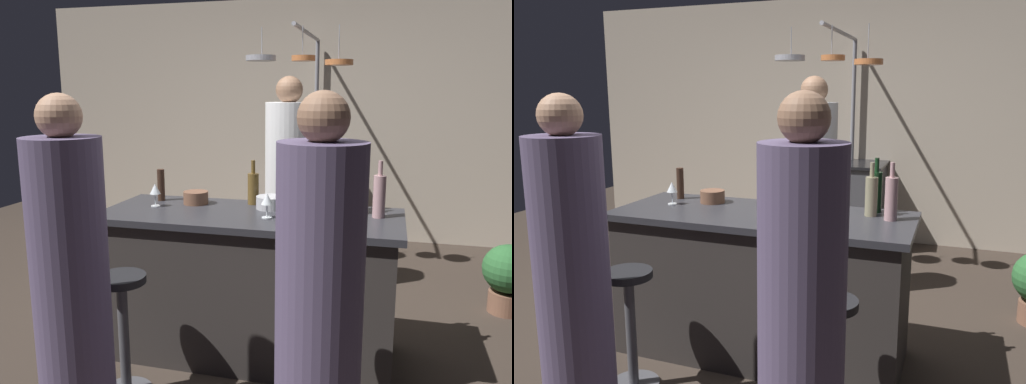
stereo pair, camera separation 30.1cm
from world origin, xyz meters
The scene contains 21 objects.
ground_plane centered at (0.00, 0.00, 0.00)m, with size 9.00×9.00×0.00m, color #382D26.
back_wall centered at (0.00, 2.85, 1.30)m, with size 6.40×0.16×2.60m, color #BCAD99.
kitchen_island centered at (0.00, 0.00, 0.45)m, with size 1.80×0.72×0.90m.
stove_range centered at (0.00, 2.45, 0.45)m, with size 0.80×0.64×0.89m.
chef centered at (0.03, 1.04, 0.80)m, with size 0.37×0.37×1.73m.
bar_stool_right centered at (0.58, -0.62, 0.38)m, with size 0.28×0.28×0.68m.
guest_right centered at (0.56, -1.00, 0.75)m, with size 0.34×0.34×1.62m.
bar_stool_left centered at (-0.52, -0.62, 0.38)m, with size 0.28×0.28×0.68m.
guest_left centered at (-0.56, -0.98, 0.75)m, with size 0.34×0.34×1.61m.
overhead_pot_rack centered at (0.01, 1.94, 1.66)m, with size 0.90×1.41×2.17m.
potted_plant centered at (1.68, 1.05, 0.30)m, with size 0.36×0.36×0.52m.
pepper_mill centered at (-0.67, 0.20, 1.01)m, with size 0.05×0.05×0.21m, color #382319.
wine_bottle_white centered at (0.63, 0.15, 1.02)m, with size 0.07×0.07×0.31m.
wine_bottle_rose centered at (0.75, 0.09, 1.03)m, with size 0.07×0.07×0.33m.
wine_bottle_green centered at (0.26, 0.06, 1.02)m, with size 0.07×0.07×0.31m.
wine_bottle_red centered at (0.64, 0.26, 1.03)m, with size 0.07×0.07×0.33m.
wine_bottle_amber centered at (-0.04, 0.25, 1.01)m, with size 0.07×0.07×0.29m.
wine_glass_near_left_guest centered at (0.13, -0.09, 1.01)m, with size 0.07×0.07×0.15m.
wine_glass_by_chef centered at (-0.62, 0.02, 1.01)m, with size 0.07×0.07×0.15m.
mixing_bowl_wooden centered at (-0.41, 0.16, 0.94)m, with size 0.16×0.16×0.08m, color brown.
mixing_bowl_steel centered at (0.10, 0.15, 0.94)m, with size 0.19×0.19×0.08m, color #B7B7BC.
Camera 1 is at (0.80, -2.86, 1.61)m, focal length 35.77 mm.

